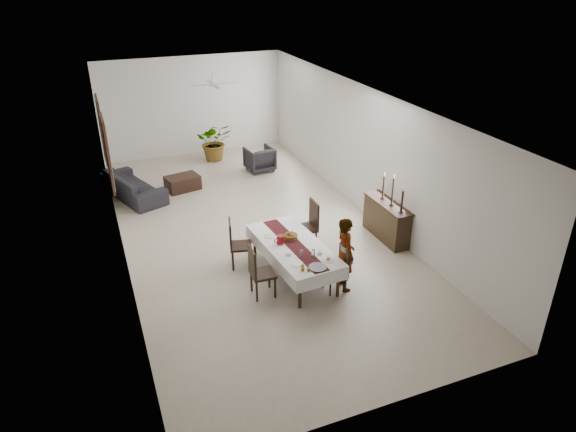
{
  "coord_description": "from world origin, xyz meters",
  "views": [
    {
      "loc": [
        -3.3,
        -10.57,
        5.86
      ],
      "look_at": [
        0.3,
        -1.63,
        1.05
      ],
      "focal_mm": 32.0,
      "sensor_mm": 36.0,
      "label": 1
    }
  ],
  "objects": [
    {
      "name": "red_pitcher",
      "position": [
        -0.07,
        -2.12,
        0.81
      ],
      "size": [
        0.15,
        0.15,
        0.19
      ],
      "primitive_type": "cylinder",
      "rotation": [
        0.0,
        0.0,
        0.08
      ],
      "color": "maroon",
      "rests_on": "tablecloth_top"
    },
    {
      "name": "chair_left_near_back",
      "position": [
        -0.85,
        -2.67,
        0.77
      ],
      "size": [
        0.06,
        0.45,
        0.57
      ],
      "primitive_type": "cube",
      "rotation": [
        0.0,
        0.0,
        -1.61
      ],
      "color": "black",
      "rests_on": "chair_left_near_seat"
    },
    {
      "name": "mirror_frame_far",
      "position": [
        -2.96,
        4.3,
        1.6
      ],
      "size": [
        0.06,
        1.05,
        1.85
      ],
      "primitive_type": "cube",
      "color": "black",
      "rests_on": "wall_left"
    },
    {
      "name": "fan_blade_n",
      "position": [
        0.0,
        3.35,
        2.9
      ],
      "size": [
        0.1,
        0.55,
        0.01
      ],
      "primitive_type": "cube",
      "color": "silver",
      "rests_on": "fan_hub"
    },
    {
      "name": "chair_left_far_leg_fr",
      "position": [
        -0.95,
        -1.63,
        0.22
      ],
      "size": [
        0.05,
        0.05,
        0.45
      ],
      "primitive_type": "cylinder",
      "rotation": [
        0.0,
        0.0,
        -0.24
      ],
      "color": "black",
      "rests_on": "floor"
    },
    {
      "name": "chair_right_near_leg_fr",
      "position": [
        0.88,
        -2.9,
        0.2
      ],
      "size": [
        0.04,
        0.04,
        0.4
      ],
      "primitive_type": "cylinder",
      "rotation": [
        0.0,
        0.0,
        -0.03
      ],
      "color": "black",
      "rests_on": "floor"
    },
    {
      "name": "chair_left_far_seat",
      "position": [
        -0.72,
        -1.5,
        0.47
      ],
      "size": [
        0.55,
        0.55,
        0.05
      ],
      "primitive_type": "cube",
      "rotation": [
        0.0,
        0.0,
        -1.81
      ],
      "color": "black",
      "rests_on": "chair_left_far_leg_fl"
    },
    {
      "name": "wine_glass_mid",
      "position": [
        0.12,
        -2.76,
        0.8
      ],
      "size": [
        0.07,
        0.07,
        0.16
      ],
      "primitive_type": "cylinder",
      "color": "silver",
      "rests_on": "tablecloth_top"
    },
    {
      "name": "armchair",
      "position": [
        1.46,
        3.63,
        0.37
      ],
      "size": [
        0.88,
        0.9,
        0.74
      ],
      "primitive_type": "imported",
      "rotation": [
        0.0,
        0.0,
        3.26
      ],
      "color": "#29262B",
      "rests_on": "floor"
    },
    {
      "name": "wine_glass_near",
      "position": [
        0.34,
        -2.84,
        0.8
      ],
      "size": [
        0.07,
        0.07,
        0.16
      ],
      "primitive_type": "cylinder",
      "color": "white",
      "rests_on": "tablecloth_top"
    },
    {
      "name": "jam_jar_c",
      "position": [
        -0.01,
        -3.12,
        0.75
      ],
      "size": [
        0.06,
        0.06,
        0.07
      ],
      "primitive_type": "cylinder",
      "color": "brown",
      "rests_on": "tablecloth_top"
    },
    {
      "name": "table_leg_bl",
      "position": [
        -0.32,
        -1.2,
        0.33
      ],
      "size": [
        0.07,
        0.07,
        0.66
      ],
      "primitive_type": "cylinder",
      "rotation": [
        0.0,
        0.0,
        0.08
      ],
      "color": "black",
      "rests_on": "floor"
    },
    {
      "name": "woman",
      "position": [
        0.92,
        -3.05,
        0.77
      ],
      "size": [
        0.42,
        0.59,
        1.53
      ],
      "primitive_type": "imported",
      "rotation": [
        0.0,
        0.0,
        1.47
      ],
      "color": "#95989D",
      "rests_on": "floor"
    },
    {
      "name": "fan_blade_e",
      "position": [
        0.35,
        3.0,
        2.9
      ],
      "size": [
        0.55,
        0.1,
        0.01
      ],
      "primitive_type": "cube",
      "color": "silver",
      "rests_on": "fan_hub"
    },
    {
      "name": "coffee_table",
      "position": [
        -1.06,
        3.03,
        0.2
      ],
      "size": [
        1.02,
        0.79,
        0.4
      ],
      "primitive_type": "cube",
      "rotation": [
        0.0,
        0.0,
        0.22
      ],
      "color": "black",
      "rests_on": "floor"
    },
    {
      "name": "ceiling",
      "position": [
        0.0,
        0.0,
        3.2
      ],
      "size": [
        6.0,
        12.0,
        0.02
      ],
      "primitive_type": "cube",
      "color": "white",
      "rests_on": "wall_back"
    },
    {
      "name": "chair_right_far_leg_fl",
      "position": [
        1.01,
        -1.53,
        0.24
      ],
      "size": [
        0.05,
        0.05,
        0.48
      ],
      "primitive_type": "cylinder",
      "rotation": [
        0.0,
        0.0,
        -0.02
      ],
      "color": "black",
      "rests_on": "floor"
    },
    {
      "name": "plate_far_left",
      "position": [
        -0.16,
        -1.75,
        0.72
      ],
      "size": [
        0.23,
        0.23,
        0.01
      ],
      "primitive_type": "cylinder",
      "color": "silver",
      "rests_on": "tablecloth_top"
    },
    {
      "name": "potted_plant",
      "position": [
        0.43,
        5.08,
        0.62
      ],
      "size": [
        1.27,
        1.15,
        1.24
      ],
      "primitive_type": "imported",
      "rotation": [
        0.0,
        0.0,
        -0.18
      ],
      "color": "#305D25",
      "rests_on": "floor"
    },
    {
      "name": "tablecloth_drape_far",
      "position": [
        0.08,
        -1.03,
        0.57
      ],
      "size": [
        1.11,
        0.09,
        0.28
      ],
      "primitive_type": "cube",
      "rotation": [
        0.0,
        0.0,
        0.08
      ],
      "color": "silver",
      "rests_on": "dining_table_top"
    },
    {
      "name": "chair_right_far_leg_fr",
      "position": [
        1.02,
        -1.14,
        0.24
      ],
      "size": [
        0.05,
        0.05,
        0.48
      ],
      "primitive_type": "cylinder",
      "rotation": [
        0.0,
        0.0,
        -0.02
      ],
      "color": "black",
      "rests_on": "floor"
    },
    {
      "name": "candlestick_far_candle",
      "position": [
        2.78,
        -1.33,
        1.5
      ],
      "size": [
        0.03,
        0.03,
        0.08
      ],
      "primitive_type": "cylinder",
      "color": "#EFE4CF",
      "rests_on": "candlestick_far_shaft"
    },
    {
      "name": "chair_left_near_leg_bl",
      "position": [
        -0.46,
        -2.5,
        0.22
      ],
      "size": [
        0.05,
        0.05,
        0.44
      ],
      "primitive_type": "cylinder",
      "rotation": [
        0.0,
        0.0,
        -0.04
      ],
      "color": "black",
      "rests_on": "floor"
    },
    {
      "name": "chair_right_near_leg_bl",
      "position": [
        0.54,
        -3.21,
        0.2
      ],
      "size": [
        0.04,
        0.04,
        0.4
      ],
      "primitive_type": "cylinder",
      "rotation": [
        0.0,
        0.0,
        -0.03
      ],
      "color": "black",
      "rests_on": "floor"
    },
    {
      "name": "plate_near_right",
      "position": [
        0.55,
        -3.06,
        0.72
      ],
      "size": [
        0.23,
        0.23,
        0.01
      ],
      "primitive_type": "cylinder",
      "color": "silver",
      "rests_on": "tablecloth_top"
    },
    {
      "name": "chair_right_near_back",
      "position": [
        0.89,
        -3.06,
        0.69
      ],
      "size": [
        0.05,
        0.4,
        0.51
      ],
      "primitive_type": "cube",
      "rotation": [
        0.0,
        0.0,
        1.54
      ],
      "color": "black",
      "rests_on": "chair_right_near_seat"
    },
    {
      "name": "tablecloth_drape_right",
      "position": [
        0.73,
        -2.2,
        0.57
      ],
      "size": [
        0.2,
        2.43,
        0.28
      ],
      "primitive_type": "cube",
      "rotation": [
        0.0,
        0.0,
        0.08
      ],
      "color": "silver",
      "rests_on": "dining_table_top"
    },
    {
      "name": "candlestick_far_shaft",
      "position": [
        2.78,
        -1.33,
        1.2
      ],
      "size": [
        0.05,
        0.05,
        0.53
      ],
      "primitive_type": "cylinder",
      "color": "black",
      "rests_on": "candlestick_far_base"
    },
    {
      "name": "serving_tray",
      "position": [
        0.25,
        -3.23,
        0.73
      ],
      "size": [
        0.34,
        0.34,
        0.02
      ],
      "primitive_type": "cylinder",
      "color": "#3D3C41",
      "rests_on": "tablecloth_top"
    },
    {
      "name": "chair_left_near_leg_br",
      "position": [
        -0.47,
        -2.87,
        0.22
      ],
      "size": [
        0.05,
        0.05,
        0.44
      ],
      "primitive_type": "cylinder",
      "rotation": [
        0.0,
        0.0,
        -0.04
      ],
      "color": "black",
      "rests_on": "floor"
    },
    {
      "name": "chair_right_near_seat",
      "position": [
        0.71,
        -3.06,
        0.42
      ],
      "size": [
        0.41,
        0.41,
        0.05
      ],
      "primitive_type": "cube",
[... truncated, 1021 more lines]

